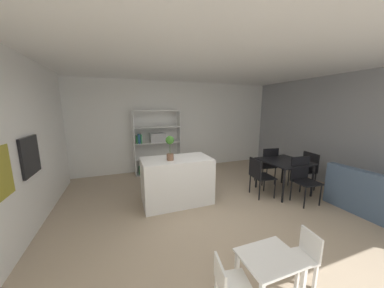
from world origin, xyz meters
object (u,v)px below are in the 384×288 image
object	(u,v)px
dining_chair_window_side	(306,167)
open_bookshelf	(155,143)
child_chair_left	(229,283)
child_table	(269,263)
dining_chair_near	(303,176)
built_in_oven	(30,156)
potted_plant_on_island	(170,146)
child_chair_right	(304,255)
dining_chair_island_side	(259,174)
dining_chair_far	(268,163)
dining_table	(284,164)
kitchen_island	(177,180)

from	to	relation	value
dining_chair_window_side	open_bookshelf	bearing A→B (deg)	-119.42
child_chair_left	child_table	bearing A→B (deg)	-81.06
dining_chair_near	dining_chair_window_side	bearing A→B (deg)	39.41
open_bookshelf	child_table	bearing A→B (deg)	-84.71
built_in_oven	potted_plant_on_island	world-z (taller)	built_in_oven
child_chair_right	dining_chair_island_side	world-z (taller)	dining_chair_island_side
dining_chair_island_side	dining_chair_near	size ratio (longest dim) A/B	0.90
child_chair_left	dining_chair_far	world-z (taller)	dining_chair_far
dining_table	child_chair_left	bearing A→B (deg)	-143.51
potted_plant_on_island	dining_chair_far	size ratio (longest dim) A/B	0.50
child_chair_right	dining_chair_island_side	distance (m)	2.20
open_bookshelf	dining_chair_island_side	size ratio (longest dim) A/B	2.20
kitchen_island	dining_chair_far	bearing A→B (deg)	2.97
open_bookshelf	dining_chair_near	size ratio (longest dim) A/B	1.98
kitchen_island	dining_chair_window_side	distance (m)	3.18
open_bookshelf	potted_plant_on_island	bearing A→B (deg)	-91.93
dining_chair_far	dining_chair_window_side	bearing A→B (deg)	151.60
open_bookshelf	child_chair_right	bearing A→B (deg)	-78.65
kitchen_island	dining_chair_near	world-z (taller)	dining_chair_near
potted_plant_on_island	child_table	bearing A→B (deg)	-78.00
child_chair_right	dining_chair_window_side	bearing A→B (deg)	136.54
dining_chair_island_side	potted_plant_on_island	bearing A→B (deg)	88.81
kitchen_island	open_bookshelf	size ratio (longest dim) A/B	0.74
child_table	dining_chair_far	bearing A→B (deg)	48.96
open_bookshelf	dining_chair_window_side	distance (m)	4.05
potted_plant_on_island	dining_table	distance (m)	2.68
child_chair_left	child_chair_right	size ratio (longest dim) A/B	0.88
dining_chair_island_side	dining_chair_window_side	xyz separation A→B (m)	(1.38, -0.02, 0.01)
potted_plant_on_island	child_chair_right	size ratio (longest dim) A/B	0.79
child_chair_right	dining_chair_near	size ratio (longest dim) A/B	0.64
dining_chair_island_side	open_bookshelf	bearing A→B (deg)	44.84
dining_chair_island_side	dining_chair_far	size ratio (longest dim) A/B	0.89
child_chair_left	dining_table	world-z (taller)	dining_table
potted_plant_on_island	dining_chair_island_side	world-z (taller)	potted_plant_on_island
dining_table	child_table	bearing A→B (deg)	-137.79
built_in_oven	dining_chair_near	bearing A→B (deg)	-9.04
child_chair_left	potted_plant_on_island	bearing A→B (deg)	10.12
child_table	child_chair_left	world-z (taller)	child_chair_left
dining_table	dining_chair_window_side	xyz separation A→B (m)	(0.69, -0.01, -0.15)
dining_chair_near	open_bookshelf	bearing A→B (deg)	135.18
potted_plant_on_island	dining_chair_island_side	distance (m)	2.07
dining_table	dining_chair_window_side	bearing A→B (deg)	-1.06
kitchen_island	dining_chair_island_side	size ratio (longest dim) A/B	1.63
dining_table	dining_chair_window_side	distance (m)	0.71
potted_plant_on_island	dining_table	xyz separation A→B (m)	(2.61, -0.29, -0.54)
built_in_oven	child_chair_left	world-z (taller)	built_in_oven
potted_plant_on_island	child_table	size ratio (longest dim) A/B	0.81
child_chair_left	child_chair_right	xyz separation A→B (m)	(0.94, -0.02, 0.04)
child_table	child_chair_right	bearing A→B (deg)	-0.79
built_in_oven	dining_chair_far	size ratio (longest dim) A/B	0.62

